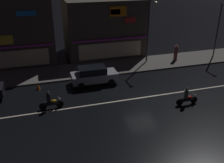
{
  "coord_description": "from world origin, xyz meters",
  "views": [
    {
      "loc": [
        -7.93,
        -17.64,
        10.36
      ],
      "look_at": [
        -2.07,
        2.03,
        0.9
      ],
      "focal_mm": 40.91,
      "sensor_mm": 36.0,
      "label": 1
    }
  ],
  "objects_px": {
    "motorcycle_lead": "(187,97)",
    "traffic_cone": "(38,86)",
    "streetlamp_mid": "(220,26)",
    "motorcycle_following": "(50,101)",
    "parked_car_near_kerb": "(94,75)",
    "streetlamp_west": "(149,26)",
    "pedestrian_on_sidewalk": "(176,53)"
  },
  "relations": [
    {
      "from": "streetlamp_mid",
      "to": "motorcycle_following",
      "type": "distance_m",
      "value": 21.31
    },
    {
      "from": "motorcycle_following",
      "to": "traffic_cone",
      "type": "relative_size",
      "value": 3.45
    },
    {
      "from": "traffic_cone",
      "to": "streetlamp_west",
      "type": "bearing_deg",
      "value": 15.26
    },
    {
      "from": "streetlamp_west",
      "to": "streetlamp_mid",
      "type": "bearing_deg",
      "value": -3.45
    },
    {
      "from": "streetlamp_mid",
      "to": "motorcycle_following",
      "type": "relative_size",
      "value": 3.3
    },
    {
      "from": "traffic_cone",
      "to": "parked_car_near_kerb",
      "type": "bearing_deg",
      "value": -2.43
    },
    {
      "from": "motorcycle_lead",
      "to": "traffic_cone",
      "type": "height_order",
      "value": "motorcycle_lead"
    },
    {
      "from": "streetlamp_mid",
      "to": "motorcycle_lead",
      "type": "bearing_deg",
      "value": -136.07
    },
    {
      "from": "streetlamp_mid",
      "to": "pedestrian_on_sidewalk",
      "type": "height_order",
      "value": "streetlamp_mid"
    },
    {
      "from": "motorcycle_lead",
      "to": "motorcycle_following",
      "type": "relative_size",
      "value": 1.0
    },
    {
      "from": "streetlamp_west",
      "to": "streetlamp_mid",
      "type": "xyz_separation_m",
      "value": [
        8.64,
        -0.52,
        -0.35
      ]
    },
    {
      "from": "pedestrian_on_sidewalk",
      "to": "motorcycle_lead",
      "type": "bearing_deg",
      "value": 108.1
    },
    {
      "from": "streetlamp_west",
      "to": "motorcycle_lead",
      "type": "height_order",
      "value": "streetlamp_west"
    },
    {
      "from": "streetlamp_mid",
      "to": "motorcycle_lead",
      "type": "height_order",
      "value": "streetlamp_mid"
    },
    {
      "from": "streetlamp_west",
      "to": "traffic_cone",
      "type": "bearing_deg",
      "value": -164.74
    },
    {
      "from": "streetlamp_west",
      "to": "parked_car_near_kerb",
      "type": "distance_m",
      "value": 8.59
    },
    {
      "from": "streetlamp_mid",
      "to": "motorcycle_lead",
      "type": "distance_m",
      "value": 13.5
    },
    {
      "from": "motorcycle_following",
      "to": "traffic_cone",
      "type": "bearing_deg",
      "value": 105.5
    },
    {
      "from": "streetlamp_west",
      "to": "pedestrian_on_sidewalk",
      "type": "xyz_separation_m",
      "value": [
        3.4,
        -0.33,
        -3.24
      ]
    },
    {
      "from": "motorcycle_lead",
      "to": "streetlamp_mid",
      "type": "bearing_deg",
      "value": -133.89
    },
    {
      "from": "pedestrian_on_sidewalk",
      "to": "parked_car_near_kerb",
      "type": "relative_size",
      "value": 0.44
    },
    {
      "from": "parked_car_near_kerb",
      "to": "motorcycle_lead",
      "type": "bearing_deg",
      "value": 135.94
    },
    {
      "from": "pedestrian_on_sidewalk",
      "to": "traffic_cone",
      "type": "distance_m",
      "value": 15.89
    },
    {
      "from": "parked_car_near_kerb",
      "to": "traffic_cone",
      "type": "distance_m",
      "value": 5.17
    },
    {
      "from": "parked_car_near_kerb",
      "to": "traffic_cone",
      "type": "height_order",
      "value": "parked_car_near_kerb"
    },
    {
      "from": "motorcycle_following",
      "to": "parked_car_near_kerb",
      "type": "bearing_deg",
      "value": 43.02
    },
    {
      "from": "parked_car_near_kerb",
      "to": "motorcycle_lead",
      "type": "height_order",
      "value": "parked_car_near_kerb"
    },
    {
      "from": "streetlamp_mid",
      "to": "motorcycle_following",
      "type": "xyz_separation_m",
      "value": [
        -19.99,
        -6.62,
        -3.27
      ]
    },
    {
      "from": "motorcycle_lead",
      "to": "motorcycle_following",
      "type": "bearing_deg",
      "value": -11.01
    },
    {
      "from": "streetlamp_west",
      "to": "motorcycle_following",
      "type": "relative_size",
      "value": 3.65
    },
    {
      "from": "parked_car_near_kerb",
      "to": "motorcycle_lead",
      "type": "xyz_separation_m",
      "value": [
        6.27,
        -6.07,
        -0.24
      ]
    },
    {
      "from": "parked_car_near_kerb",
      "to": "traffic_cone",
      "type": "relative_size",
      "value": 7.82
    }
  ]
}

